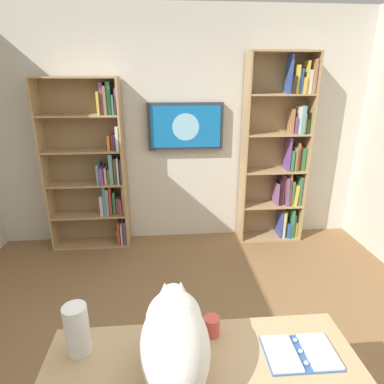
# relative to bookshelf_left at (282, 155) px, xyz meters

# --- Properties ---
(wall_back) EXTENTS (4.52, 0.06, 2.70)m
(wall_back) POSITION_rel_bookshelf_left_xyz_m (1.20, -0.17, 0.28)
(wall_back) COLOR beige
(wall_back) RESTS_ON ground
(bookshelf_left) EXTENTS (0.77, 0.28, 2.22)m
(bookshelf_left) POSITION_rel_bookshelf_left_xyz_m (0.00, 0.00, 0.00)
(bookshelf_left) COLOR tan
(bookshelf_left) RESTS_ON ground
(bookshelf_right) EXTENTS (0.89, 0.28, 1.96)m
(bookshelf_right) POSITION_rel_bookshelf_left_xyz_m (2.20, -0.00, -0.11)
(bookshelf_right) COLOR tan
(bookshelf_right) RESTS_ON ground
(wall_mounted_tv) EXTENTS (0.87, 0.07, 0.54)m
(wall_mounted_tv) POSITION_rel_bookshelf_left_xyz_m (1.14, -0.09, 0.34)
(wall_mounted_tv) COLOR #333338
(cat) EXTENTS (0.30, 0.61, 0.36)m
(cat) POSITION_rel_bookshelf_left_xyz_m (1.37, 2.58, -0.16)
(cat) COLOR silver
(cat) RESTS_ON desk
(open_binder) EXTENTS (0.33, 0.22, 0.02)m
(open_binder) POSITION_rel_bookshelf_left_xyz_m (0.79, 2.54, -0.33)
(open_binder) COLOR #335999
(open_binder) RESTS_ON desk
(paper_towel_roll) EXTENTS (0.11, 0.11, 0.25)m
(paper_towel_roll) POSITION_rel_bookshelf_left_xyz_m (1.81, 2.44, -0.22)
(paper_towel_roll) COLOR white
(paper_towel_roll) RESTS_ON desk
(coffee_mug) EXTENTS (0.08, 0.08, 0.10)m
(coffee_mug) POSITION_rel_bookshelf_left_xyz_m (1.18, 2.38, -0.29)
(coffee_mug) COLOR #D84C3F
(coffee_mug) RESTS_ON desk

